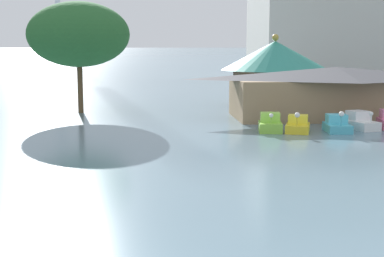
% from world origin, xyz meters
% --- Properties ---
extents(pedal_boat_lime, '(1.97, 2.45, 1.47)m').
position_xyz_m(pedal_boat_lime, '(10.20, 26.78, 0.55)').
color(pedal_boat_lime, '#8CCC3F').
rests_on(pedal_boat_lime, ground).
extents(pedal_boat_yellow, '(2.37, 2.88, 1.58)m').
position_xyz_m(pedal_boat_yellow, '(12.19, 26.45, 0.49)').
color(pedal_boat_yellow, yellow).
rests_on(pedal_boat_yellow, ground).
extents(pedal_boat_cyan, '(1.93, 2.79, 1.65)m').
position_xyz_m(pedal_boat_cyan, '(15.13, 26.37, 0.50)').
color(pedal_boat_cyan, '#4CB7CC').
rests_on(pedal_boat_cyan, ground).
extents(pedal_boat_white, '(2.41, 3.24, 1.47)m').
position_xyz_m(pedal_boat_white, '(17.28, 27.49, 0.54)').
color(pedal_boat_white, white).
rests_on(pedal_boat_white, ground).
extents(boathouse, '(19.18, 8.54, 4.44)m').
position_xyz_m(boathouse, '(17.70, 34.19, 2.31)').
color(boathouse, '#9E7F5B').
rests_on(boathouse, ground).
extents(green_roof_pavilion, '(11.19, 11.19, 7.42)m').
position_xyz_m(green_roof_pavilion, '(14.49, 43.82, 3.80)').
color(green_roof_pavilion, brown).
rests_on(green_roof_pavilion, ground).
extents(shoreline_tree_mid, '(9.41, 9.41, 10.29)m').
position_xyz_m(shoreline_tree_mid, '(-5.03, 39.43, 7.28)').
color(shoreline_tree_mid, brown).
rests_on(shoreline_tree_mid, ground).
extents(background_building_block, '(28.10, 18.50, 24.60)m').
position_xyz_m(background_building_block, '(32.94, 76.66, 12.32)').
color(background_building_block, beige).
rests_on(background_building_block, ground).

